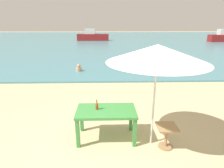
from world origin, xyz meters
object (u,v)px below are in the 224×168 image
patio_umbrella (157,54)px  picnic_table_green (106,114)px  beer_bottle_amber (97,106)px  side_table_wood (166,134)px  boat_cargo_ship (93,36)px  swimmer_person (79,68)px

patio_umbrella → picnic_table_green: bearing=167.1°
beer_bottle_amber → picnic_table_green: bearing=-8.4°
side_table_wood → boat_cargo_ship: 26.52m
picnic_table_green → side_table_wood: 1.44m
boat_cargo_ship → side_table_wood: bearing=-82.4°
picnic_table_green → boat_cargo_ship: boat_cargo_ship is taller
beer_bottle_amber → patio_umbrella: patio_umbrella is taller
swimmer_person → patio_umbrella: bearing=-68.6°
patio_umbrella → side_table_wood: bearing=-28.0°
side_table_wood → swimmer_person: 7.45m
picnic_table_green → beer_bottle_amber: 0.30m
side_table_wood → picnic_table_green: bearing=163.5°
picnic_table_green → swimmer_person: size_ratio=3.41×
beer_bottle_amber → side_table_wood: bearing=-15.4°
beer_bottle_amber → side_table_wood: (1.57, -0.43, -0.50)m
beer_bottle_amber → patio_umbrella: bearing=-12.1°
picnic_table_green → patio_umbrella: (1.05, -0.24, 1.47)m
beer_bottle_amber → patio_umbrella: size_ratio=0.12×
beer_bottle_amber → boat_cargo_ship: boat_cargo_ship is taller
picnic_table_green → side_table_wood: (1.35, -0.40, -0.30)m
picnic_table_green → side_table_wood: picnic_table_green is taller
patio_umbrella → boat_cargo_ship: 26.36m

